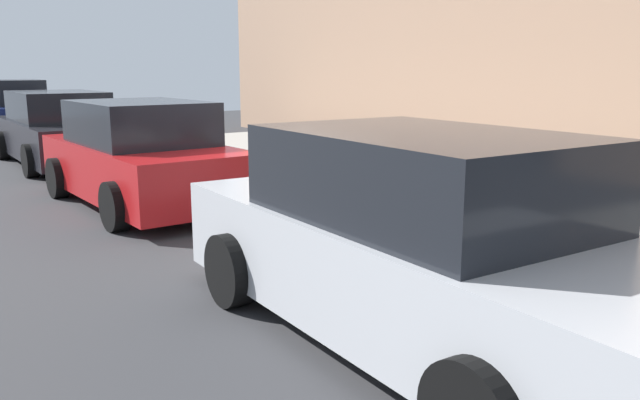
{
  "coord_description": "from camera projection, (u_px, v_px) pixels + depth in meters",
  "views": [
    {
      "loc": [
        -8.14,
        4.89,
        2.03
      ],
      "look_at": [
        -2.23,
        0.79,
        0.54
      ],
      "focal_mm": 35.99,
      "sensor_mm": 36.0,
      "label": 1
    }
  ],
  "objects": [
    {
      "name": "ground_plane",
      "position": [
        279.0,
        205.0,
        9.69
      ],
      "size": [
        40.0,
        40.0,
        0.0
      ],
      "primitive_type": "plane",
      "color": "#333335"
    },
    {
      "name": "sidewalk_curb",
      "position": [
        403.0,
        184.0,
        11.07
      ],
      "size": [
        18.0,
        5.0,
        0.14
      ],
      "primitive_type": "cube",
      "color": "#9E9B93",
      "rests_on": "ground_plane"
    },
    {
      "name": "suitcase_maroon_0",
      "position": [
        545.0,
        224.0,
        6.71
      ],
      "size": [
        0.47,
        0.25,
        0.84
      ],
      "color": "maroon",
      "rests_on": "sidewalk_curb"
    },
    {
      "name": "suitcase_olive_1",
      "position": [
        502.0,
        217.0,
        7.13
      ],
      "size": [
        0.45,
        0.24,
        0.78
      ],
      "color": "#59601E",
      "rests_on": "sidewalk_curb"
    },
    {
      "name": "suitcase_silver_2",
      "position": [
        470.0,
        198.0,
        7.62
      ],
      "size": [
        0.51,
        0.26,
        1.01
      ],
      "color": "#9EA0A8",
      "rests_on": "sidewalk_curb"
    },
    {
      "name": "suitcase_black_3",
      "position": [
        438.0,
        191.0,
        8.05
      ],
      "size": [
        0.38,
        0.23,
        1.07
      ],
      "color": "black",
      "rests_on": "sidewalk_curb"
    },
    {
      "name": "suitcase_navy_4",
      "position": [
        412.0,
        190.0,
        8.43
      ],
      "size": [
        0.39,
        0.22,
        0.84
      ],
      "color": "navy",
      "rests_on": "sidewalk_curb"
    },
    {
      "name": "suitcase_teal_5",
      "position": [
        385.0,
        179.0,
        8.83
      ],
      "size": [
        0.49,
        0.26,
        1.01
      ],
      "color": "#0F606B",
      "rests_on": "sidewalk_curb"
    },
    {
      "name": "suitcase_red_6",
      "position": [
        361.0,
        179.0,
        9.24
      ],
      "size": [
        0.36,
        0.24,
        0.91
      ],
      "color": "red",
      "rests_on": "sidewalk_curb"
    },
    {
      "name": "fire_hydrant",
      "position": [
        333.0,
        168.0,
        9.8
      ],
      "size": [
        0.39,
        0.21,
        0.74
      ],
      "color": "#D89E0C",
      "rests_on": "sidewalk_curb"
    },
    {
      "name": "bollard_post",
      "position": [
        308.0,
        165.0,
        10.09
      ],
      "size": [
        0.16,
        0.16,
        0.77
      ],
      "primitive_type": "cylinder",
      "color": "brown",
      "rests_on": "sidewalk_curb"
    },
    {
      "name": "parked_car_silver_0",
      "position": [
        420.0,
        245.0,
        4.74
      ],
      "size": [
        4.65,
        2.09,
        1.59
      ],
      "color": "#B2B5BA",
      "rests_on": "ground_plane"
    },
    {
      "name": "parked_car_red_1",
      "position": [
        142.0,
        157.0,
        9.55
      ],
      "size": [
        4.33,
        2.1,
        1.55
      ],
      "color": "#AD1619",
      "rests_on": "ground_plane"
    },
    {
      "name": "parked_car_charcoal_2",
      "position": [
        59.0,
        130.0,
        13.65
      ],
      "size": [
        4.77,
        2.03,
        1.54
      ],
      "color": "black",
      "rests_on": "ground_plane"
    },
    {
      "name": "parked_car_navy_3",
      "position": [
        11.0,
        112.0,
        18.16
      ],
      "size": [
        4.45,
        2.23,
        1.7
      ],
      "color": "#141E4C",
      "rests_on": "ground_plane"
    }
  ]
}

